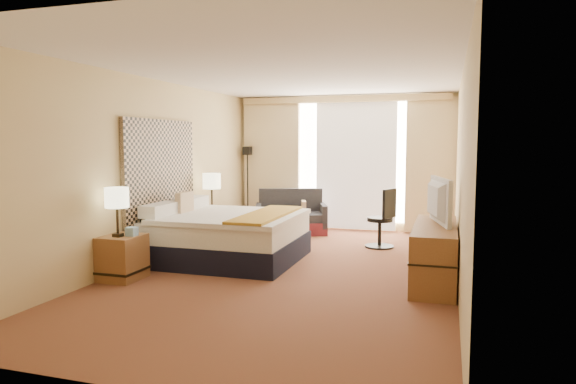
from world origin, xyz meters
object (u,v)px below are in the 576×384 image
(nightstand_right, at_px, (211,226))
(bed, at_px, (227,236))
(desk_chair, at_px, (383,221))
(television, at_px, (432,200))
(nightstand_left, at_px, (122,258))
(loveseat, at_px, (291,219))
(lamp_left, at_px, (117,199))
(floor_lamp, at_px, (248,170))
(media_dresser, at_px, (435,253))
(lamp_right, at_px, (212,182))

(nightstand_right, relative_size, bed, 0.28)
(nightstand_right, xyz_separation_m, desk_chair, (2.84, 0.42, 0.15))
(bed, distance_m, television, 2.91)
(nightstand_left, bearing_deg, desk_chair, 45.78)
(desk_chair, bearing_deg, nightstand_left, -111.61)
(nightstand_right, height_order, bed, bed)
(nightstand_right, distance_m, television, 3.94)
(bed, distance_m, loveseat, 2.43)
(nightstand_left, distance_m, lamp_left, 0.75)
(nightstand_right, height_order, floor_lamp, floor_lamp)
(nightstand_right, bearing_deg, media_dresser, -21.40)
(desk_chair, bearing_deg, bed, -119.98)
(bed, bearing_deg, lamp_left, -119.37)
(desk_chair, distance_m, lamp_right, 2.90)
(nightstand_right, height_order, lamp_right, lamp_right)
(nightstand_right, height_order, television, television)
(loveseat, xyz_separation_m, floor_lamp, (-1.06, 0.46, 0.87))
(lamp_right, bearing_deg, floor_lamp, 92.59)
(loveseat, xyz_separation_m, lamp_right, (-0.98, -1.35, 0.77))
(loveseat, relative_size, lamp_left, 2.43)
(nightstand_left, distance_m, floor_lamp, 4.34)
(nightstand_left, height_order, bed, bed)
(nightstand_right, bearing_deg, bed, -54.50)
(television, bearing_deg, lamp_right, 57.59)
(floor_lamp, distance_m, television, 4.79)
(nightstand_left, relative_size, nightstand_right, 1.00)
(nightstand_left, xyz_separation_m, lamp_right, (0.05, 2.43, 0.77))
(media_dresser, relative_size, loveseat, 1.23)
(nightstand_left, bearing_deg, lamp_left, -90.68)
(loveseat, height_order, desk_chair, desk_chair)
(nightstand_right, distance_m, bed, 1.40)
(media_dresser, height_order, desk_chair, desk_chair)
(nightstand_left, distance_m, loveseat, 3.92)
(television, bearing_deg, floor_lamp, 36.90)
(desk_chair, bearing_deg, television, -42.29)
(desk_chair, height_order, lamp_right, lamp_right)
(bed, xyz_separation_m, lamp_left, (-0.81, -1.44, 0.66))
(desk_chair, relative_size, lamp_right, 1.52)
(media_dresser, relative_size, television, 1.83)
(loveseat, height_order, television, television)
(nightstand_right, xyz_separation_m, media_dresser, (3.70, -1.45, 0.07))
(floor_lamp, height_order, television, floor_lamp)
(floor_lamp, bearing_deg, media_dresser, -40.63)
(nightstand_right, height_order, desk_chair, desk_chair)
(desk_chair, bearing_deg, floor_lamp, 177.73)
(nightstand_right, height_order, lamp_left, lamp_left)
(nightstand_right, bearing_deg, desk_chair, 8.39)
(nightstand_right, relative_size, lamp_right, 0.87)
(loveseat, distance_m, lamp_left, 4.07)
(loveseat, distance_m, desk_chair, 2.01)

